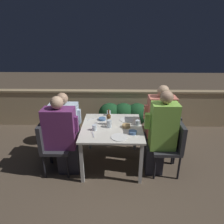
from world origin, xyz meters
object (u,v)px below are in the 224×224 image
object	(u,v)px
chair_left_far	(56,131)
potted_plant	(56,122)
chair_right_near	(172,143)
person_green_blouse	(161,134)
beer_bottle	(109,119)
person_blue_shirt	(67,127)
chair_left_near	(51,142)
person_purple_stripe	(63,136)
chair_right_far	(169,132)
person_coral_top	(158,124)

from	to	relation	value
chair_left_far	potted_plant	distance (m)	0.49
chair_right_near	person_green_blouse	xyz separation A→B (m)	(-0.19, 0.00, 0.16)
chair_right_near	beer_bottle	distance (m)	1.07
chair_right_near	beer_bottle	xyz separation A→B (m)	(-0.99, 0.26, 0.29)
beer_bottle	person_blue_shirt	bearing A→B (deg)	171.52
chair_left_near	person_green_blouse	xyz separation A→B (m)	(1.70, 0.01, 0.16)
chair_left_far	chair_right_near	bearing A→B (deg)	-10.87
chair_left_near	potted_plant	xyz separation A→B (m)	(-0.16, 0.85, -0.04)
chair_right_near	person_green_blouse	bearing A→B (deg)	180.00
person_purple_stripe	chair_left_far	world-z (taller)	person_purple_stripe
chair_right_far	person_coral_top	bearing A→B (deg)	180.00
chair_left_far	person_green_blouse	size ratio (longest dim) A/B	0.64
chair_right_near	beer_bottle	bearing A→B (deg)	165.34
potted_plant	person_green_blouse	bearing A→B (deg)	-24.32
chair_left_far	chair_right_near	world-z (taller)	same
chair_left_near	chair_right_near	bearing A→B (deg)	0.31
chair_left_far	potted_plant	size ratio (longest dim) A/B	1.10
person_purple_stripe	person_green_blouse	xyz separation A→B (m)	(1.50, 0.01, 0.05)
potted_plant	person_blue_shirt	bearing A→B (deg)	-54.82
person_coral_top	chair_left_far	bearing A→B (deg)	-179.48
chair_left_near	beer_bottle	xyz separation A→B (m)	(0.90, 0.27, 0.29)
chair_left_near	person_coral_top	size ratio (longest dim) A/B	0.65
person_coral_top	chair_left_near	bearing A→B (deg)	-167.20
person_blue_shirt	beer_bottle	size ratio (longest dim) A/B	4.61
chair_left_far	person_coral_top	bearing A→B (deg)	0.52
chair_right_far	person_purple_stripe	bearing A→B (deg)	-167.18
chair_left_near	chair_right_far	distance (m)	1.97
person_coral_top	beer_bottle	xyz separation A→B (m)	(-0.84, -0.12, 0.14)
chair_right_near	chair_right_far	bearing A→B (deg)	84.22
person_green_blouse	potted_plant	world-z (taller)	person_green_blouse
chair_left_near	beer_bottle	distance (m)	0.98
chair_right_near	chair_right_far	distance (m)	0.39
person_purple_stripe	potted_plant	size ratio (longest dim) A/B	1.62
chair_left_far	chair_right_far	xyz separation A→B (m)	(1.95, 0.02, 0.00)
person_blue_shirt	chair_left_near	bearing A→B (deg)	-114.28
chair_left_near	chair_right_near	xyz separation A→B (m)	(1.89, 0.01, 0.00)
chair_right_near	beer_bottle	size ratio (longest dim) A/B	3.30
person_purple_stripe	chair_right_far	xyz separation A→B (m)	(1.73, 0.39, -0.11)
chair_right_far	beer_bottle	size ratio (longest dim) A/B	3.30
person_purple_stripe	beer_bottle	size ratio (longest dim) A/B	4.86
person_purple_stripe	chair_right_near	size ratio (longest dim) A/B	1.47
potted_plant	chair_right_far	bearing A→B (deg)	-12.31
chair_right_far	person_coral_top	distance (m)	0.24
chair_right_near	person_green_blouse	distance (m)	0.25
chair_left_far	potted_plant	bearing A→B (deg)	106.01
chair_left_near	person_coral_top	xyz separation A→B (m)	(1.73, 0.39, 0.15)
chair_right_far	beer_bottle	distance (m)	1.08
beer_bottle	potted_plant	world-z (taller)	beer_bottle
person_blue_shirt	chair_left_far	bearing A→B (deg)	180.00
person_green_blouse	chair_right_far	xyz separation A→B (m)	(0.23, 0.38, -0.16)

